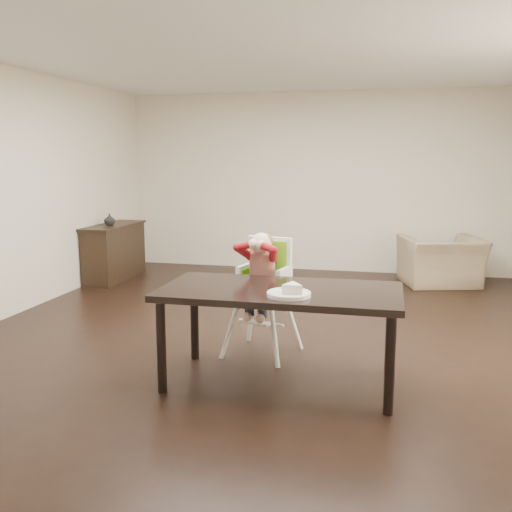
{
  "coord_description": "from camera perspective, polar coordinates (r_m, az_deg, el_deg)",
  "views": [
    {
      "loc": [
        1.01,
        -5.21,
        1.72
      ],
      "look_at": [
        -0.05,
        -0.66,
        0.92
      ],
      "focal_mm": 40.0,
      "sensor_mm": 36.0,
      "label": 1
    }
  ],
  "objects": [
    {
      "name": "sideboard",
      "position": [
        8.38,
        -13.98,
        0.41
      ],
      "size": [
        0.44,
        1.26,
        0.79
      ],
      "color": "black",
      "rests_on": "ground"
    },
    {
      "name": "ground",
      "position": [
        5.58,
        2.06,
        -8.19
      ],
      "size": [
        7.0,
        7.0,
        0.0
      ],
      "primitive_type": "plane",
      "color": "black",
      "rests_on": "ground"
    },
    {
      "name": "room_walls",
      "position": [
        5.31,
        2.18,
        11.23
      ],
      "size": [
        6.02,
        7.02,
        2.71
      ],
      "color": "beige",
      "rests_on": "ground"
    },
    {
      "name": "dining_table",
      "position": [
        4.32,
        2.46,
        -4.29
      ],
      "size": [
        1.8,
        0.9,
        0.75
      ],
      "color": "black",
      "rests_on": "ground"
    },
    {
      "name": "high_chair",
      "position": [
        4.98,
        0.75,
        -1.26
      ],
      "size": [
        0.54,
        0.54,
        1.09
      ],
      "rotation": [
        0.0,
        0.0,
        -0.22
      ],
      "color": "white",
      "rests_on": "ground"
    },
    {
      "name": "armchair",
      "position": [
        8.14,
        18.06,
        0.27
      ],
      "size": [
        1.15,
        0.91,
        0.88
      ],
      "primitive_type": "imported",
      "rotation": [
        0.0,
        0.0,
        3.42
      ],
      "color": "#96825F",
      "rests_on": "ground"
    },
    {
      "name": "plate",
      "position": [
        4.07,
        3.43,
        -3.59
      ],
      "size": [
        0.4,
        0.4,
        0.09
      ],
      "rotation": [
        0.0,
        0.0,
        -0.31
      ],
      "color": "white",
      "rests_on": "dining_table"
    },
    {
      "name": "vase",
      "position": [
        8.23,
        -14.44,
        3.53
      ],
      "size": [
        0.16,
        0.17,
        0.16
      ],
      "primitive_type": "imported",
      "rotation": [
        0.0,
        0.0,
        0.03
      ],
      "color": "#99999E",
      "rests_on": "sideboard"
    }
  ]
}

